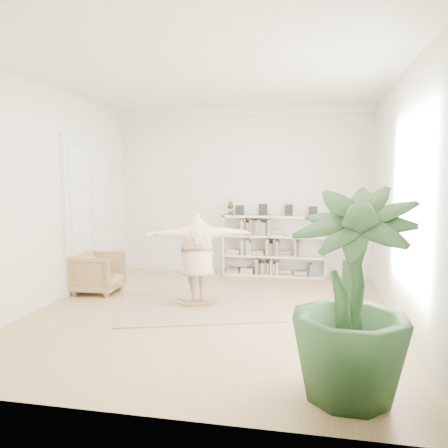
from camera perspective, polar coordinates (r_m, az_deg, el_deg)
name	(u,v)px	position (r m, az deg, el deg)	size (l,w,h in m)	color
floor	(211,313)	(6.94, -1.75, -11.55)	(6.00, 6.00, 0.00)	#A78356
room_shell	(241,111)	(9.61, 2.22, 14.49)	(6.00, 6.00, 6.00)	silver
doors	(89,214)	(8.83, -17.18, 1.24)	(0.09, 1.78, 2.92)	white
bookshelf	(274,247)	(9.40, 6.52, -2.95)	(2.20, 0.35, 1.64)	silver
armchair	(98,273)	(8.36, -16.12, -6.15)	(0.78, 0.80, 0.73)	tan
rug	(198,305)	(7.33, -3.48, -10.52)	(2.50, 2.00, 0.02)	tan
rocker_board	(197,302)	(7.31, -3.48, -10.12)	(0.52, 0.40, 0.10)	brown
person	(197,256)	(7.14, -3.52, -4.13)	(1.77, 0.48, 1.44)	beige
houseplant	(351,295)	(4.29, 16.21, -8.86)	(1.13, 1.13, 2.02)	#274C26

